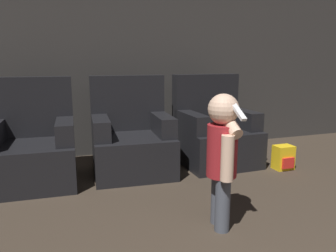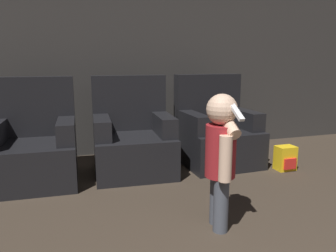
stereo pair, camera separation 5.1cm
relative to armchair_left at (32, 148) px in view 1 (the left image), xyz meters
The scene contains 6 objects.
wall_back 1.87m from the armchair_left, 28.71° to the left, with size 8.40×0.05×2.60m.
armchair_left is the anchor object (origin of this frame).
armchair_middle 0.97m from the armchair_left, ahead, with size 0.85×0.83×1.00m.
armchair_right 1.94m from the armchair_left, ahead, with size 0.81×0.79×1.00m.
person_toddler 1.90m from the armchair_left, 47.02° to the right, with size 0.21×0.36×0.94m.
toy_backpack 2.58m from the armchair_left, 10.78° to the right, with size 0.20×0.17×0.26m.
Camera 1 is at (-1.16, 0.45, 1.15)m, focal length 35.00 mm.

